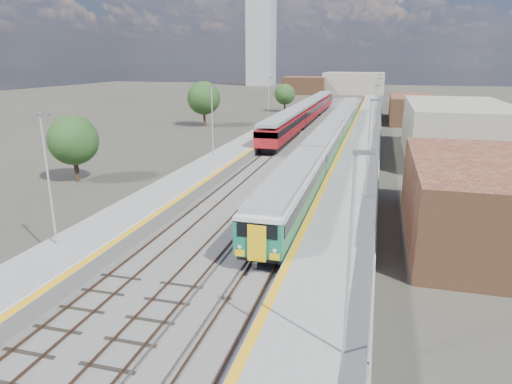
% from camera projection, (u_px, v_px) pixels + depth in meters
% --- Properties ---
extents(ground, '(320.00, 320.00, 0.00)m').
position_uv_depth(ground, '(323.00, 144.00, 62.94)').
color(ground, '#47443A').
rests_on(ground, ground).
extents(ballast_bed, '(10.50, 155.00, 0.06)m').
position_uv_depth(ballast_bed, '(310.00, 140.00, 65.81)').
color(ballast_bed, '#565451').
rests_on(ballast_bed, ground).
extents(tracks, '(8.96, 160.00, 0.17)m').
position_uv_depth(tracks, '(315.00, 138.00, 67.19)').
color(tracks, '#4C3323').
rests_on(tracks, ground).
extents(platform_right, '(4.70, 155.00, 8.52)m').
position_uv_depth(platform_right, '(363.00, 139.00, 63.78)').
color(platform_right, slate).
rests_on(platform_right, ground).
extents(platform_left, '(4.30, 155.00, 8.52)m').
position_uv_depth(platform_left, '(264.00, 135.00, 67.36)').
color(platform_left, slate).
rests_on(platform_left, ground).
extents(buildings, '(72.00, 185.50, 40.00)m').
position_uv_depth(buildings, '(302.00, 61.00, 146.61)').
color(buildings, brown).
rests_on(buildings, ground).
extents(green_train, '(2.76, 76.78, 3.03)m').
position_uv_depth(green_train, '(333.00, 132.00, 59.50)').
color(green_train, black).
rests_on(green_train, ground).
extents(red_train, '(3.01, 60.95, 3.80)m').
position_uv_depth(red_train, '(306.00, 112.00, 81.75)').
color(red_train, black).
rests_on(red_train, ground).
extents(tree_a, '(4.64, 4.64, 6.29)m').
position_uv_depth(tree_a, '(73.00, 140.00, 42.62)').
color(tree_a, '#382619').
rests_on(tree_a, ground).
extents(tree_b, '(5.71, 5.71, 7.74)m').
position_uv_depth(tree_b, '(204.00, 98.00, 78.28)').
color(tree_b, '#382619').
rests_on(tree_b, ground).
extents(tree_c, '(4.54, 4.54, 6.15)m').
position_uv_depth(tree_c, '(285.00, 94.00, 100.30)').
color(tree_c, '#382619').
rests_on(tree_c, ground).
extents(tree_d, '(4.23, 4.23, 5.73)m').
position_uv_depth(tree_d, '(477.00, 112.00, 69.51)').
color(tree_d, '#382619').
rests_on(tree_d, ground).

